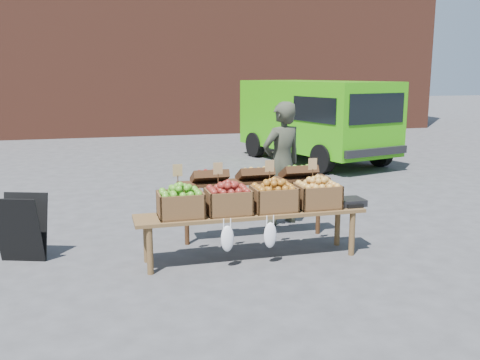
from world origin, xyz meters
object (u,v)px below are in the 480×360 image
object	(u,v)px
vendor	(282,164)
back_table	(255,201)
delivery_van	(315,122)
weighing_scale	(349,202)
display_bench	(251,235)
crate_red_apples	(274,199)
crate_green_apples	(317,196)
chalkboard_sign	(22,228)
crate_russet_pears	(228,201)
crate_golden_apples	(181,204)

from	to	relation	value
vendor	back_table	bearing A→B (deg)	28.50
delivery_van	weighing_scale	size ratio (longest dim) A/B	12.92
display_bench	crate_red_apples	world-z (taller)	crate_red_apples
delivery_van	back_table	world-z (taller)	delivery_van
crate_red_apples	display_bench	bearing A→B (deg)	180.00
crate_green_apples	delivery_van	bearing A→B (deg)	67.28
vendor	display_bench	bearing A→B (deg)	39.84
delivery_van	chalkboard_sign	size ratio (longest dim) A/B	5.52
back_table	crate_red_apples	distance (m)	0.74
crate_red_apples	crate_green_apples	distance (m)	0.55
vendor	crate_russet_pears	world-z (taller)	vendor
vendor	crate_golden_apples	world-z (taller)	vendor
delivery_van	crate_golden_apples	size ratio (longest dim) A/B	8.79
chalkboard_sign	back_table	world-z (taller)	back_table
back_table	weighing_scale	world-z (taller)	back_table
vendor	crate_red_apples	distance (m)	1.46
crate_red_apples	crate_green_apples	xyz separation A→B (m)	(0.55, 0.00, 0.00)
chalkboard_sign	crate_golden_apples	size ratio (longest dim) A/B	1.59
display_bench	weighing_scale	bearing A→B (deg)	0.00
display_bench	crate_red_apples	size ratio (longest dim) A/B	5.40
vendor	crate_red_apples	bearing A→B (deg)	49.04
vendor	chalkboard_sign	distance (m)	3.54
delivery_van	chalkboard_sign	xyz separation A→B (m)	(-6.09, -5.79, -0.59)
back_table	delivery_van	bearing A→B (deg)	60.27
crate_russet_pears	crate_green_apples	world-z (taller)	same
display_bench	weighing_scale	xyz separation A→B (m)	(1.25, 0.00, 0.33)
crate_golden_apples	crate_russet_pears	distance (m)	0.55
back_table	crate_russet_pears	distance (m)	0.92
delivery_van	crate_golden_apples	world-z (taller)	delivery_van
vendor	weighing_scale	world-z (taller)	vendor
crate_green_apples	chalkboard_sign	bearing A→B (deg)	169.71
delivery_van	crate_green_apples	distance (m)	6.96
vendor	back_table	world-z (taller)	vendor
chalkboard_sign	crate_red_apples	size ratio (longest dim) A/B	1.59
chalkboard_sign	display_bench	xyz separation A→B (m)	(2.59, -0.62, -0.11)
chalkboard_sign	crate_russet_pears	xyz separation A→B (m)	(2.31, -0.62, 0.31)
back_table	crate_red_apples	size ratio (longest dim) A/B	4.20
crate_russet_pears	crate_golden_apples	bearing A→B (deg)	180.00
back_table	display_bench	xyz separation A→B (m)	(-0.26, -0.72, -0.24)
display_bench	crate_green_apples	bearing A→B (deg)	0.00
back_table	weighing_scale	bearing A→B (deg)	-35.99
display_bench	crate_russet_pears	size ratio (longest dim) A/B	5.40
chalkboard_sign	back_table	size ratio (longest dim) A/B	0.38
weighing_scale	chalkboard_sign	bearing A→B (deg)	170.83
crate_russet_pears	crate_red_apples	xyz separation A→B (m)	(0.55, 0.00, 0.00)
vendor	delivery_van	bearing A→B (deg)	-135.45
crate_russet_pears	weighing_scale	size ratio (longest dim) A/B	1.47
chalkboard_sign	back_table	distance (m)	2.85
crate_golden_apples	crate_russet_pears	size ratio (longest dim) A/B	1.00
chalkboard_sign	crate_russet_pears	size ratio (longest dim) A/B	1.59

